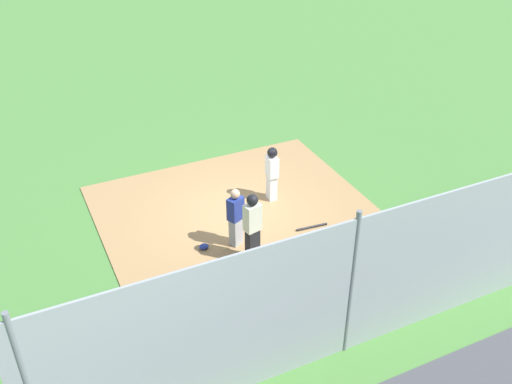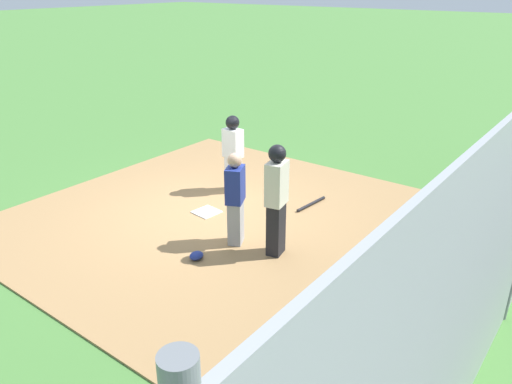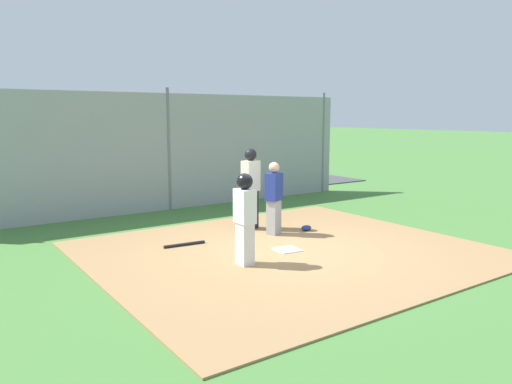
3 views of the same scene
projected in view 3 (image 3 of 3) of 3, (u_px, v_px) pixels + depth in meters
The scene contains 12 objects.
ground_plane at pixel (287, 252), 9.51m from camera, with size 140.00×140.00×0.00m, color #477A38.
dirt_infield at pixel (287, 251), 9.51m from camera, with size 7.20×6.40×0.03m, color #9E774C.
home_plate at pixel (287, 250), 9.50m from camera, with size 0.44×0.44×0.02m, color white.
catcher at pixel (274, 197), 10.66m from camera, with size 0.45×0.40×1.59m.
umpire at pixel (251, 186), 11.18m from camera, with size 0.43×0.33×1.84m.
runner at pixel (245, 213), 8.47m from camera, with size 0.28×0.39×1.61m.
baseball_bat at pixel (185, 244), 9.82m from camera, with size 0.06×0.06×0.86m, color black.
catcher_mask at pixel (306, 228), 11.11m from camera, with size 0.24×0.20×0.12m, color navy.
backstop_fence at pixel (169, 152), 13.54m from camera, with size 12.00×0.10×3.35m.
parking_lot at pixel (125, 192), 16.74m from camera, with size 18.00×5.20×0.04m, color #424247.
parked_car_white at pixel (199, 170), 17.96m from camera, with size 4.34×2.18×1.28m.
parked_car_dark at pixel (130, 174), 16.93m from camera, with size 4.26×2.01×1.28m.
Camera 3 is at (5.75, 7.23, 2.61)m, focal length 34.54 mm.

